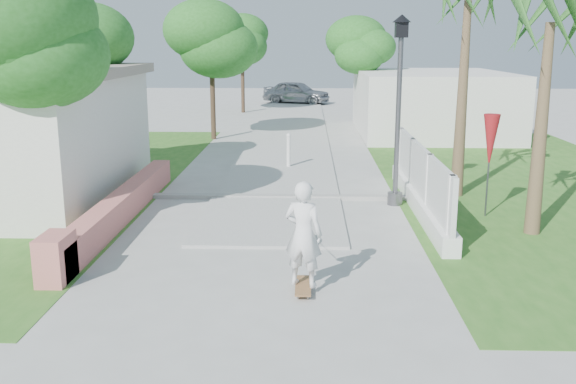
{
  "coord_description": "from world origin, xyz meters",
  "views": [
    {
      "loc": [
        0.78,
        -9.57,
        3.84
      ],
      "look_at": [
        0.43,
        2.07,
        1.1
      ],
      "focal_mm": 40.0,
      "sensor_mm": 36.0,
      "label": 1
    }
  ],
  "objects_px": {
    "patio_umbrella": "(490,142)",
    "bollard": "(289,150)",
    "street_lamp": "(399,104)",
    "parked_car": "(297,92)",
    "dog": "(307,236)",
    "skateboarder": "(300,228)"
  },
  "relations": [
    {
      "from": "bollard",
      "to": "patio_umbrella",
      "type": "bearing_deg",
      "value": -50.09
    },
    {
      "from": "parked_car",
      "to": "bollard",
      "type": "bearing_deg",
      "value": -160.08
    },
    {
      "from": "street_lamp",
      "to": "bollard",
      "type": "xyz_separation_m",
      "value": [
        -2.7,
        4.5,
        -1.84
      ]
    },
    {
      "from": "dog",
      "to": "parked_car",
      "type": "xyz_separation_m",
      "value": [
        -0.73,
        29.11,
        0.49
      ]
    },
    {
      "from": "bollard",
      "to": "dog",
      "type": "bearing_deg",
      "value": -85.67
    },
    {
      "from": "bollard",
      "to": "parked_car",
      "type": "distance_m",
      "value": 21.26
    },
    {
      "from": "skateboarder",
      "to": "patio_umbrella",
      "type": "bearing_deg",
      "value": -117.17
    },
    {
      "from": "patio_umbrella",
      "to": "parked_car",
      "type": "relative_size",
      "value": 0.55
    },
    {
      "from": "bollard",
      "to": "patio_umbrella",
      "type": "distance_m",
      "value": 7.25
    },
    {
      "from": "street_lamp",
      "to": "patio_umbrella",
      "type": "distance_m",
      "value": 2.27
    },
    {
      "from": "parked_car",
      "to": "patio_umbrella",
      "type": "bearing_deg",
      "value": -150.41
    },
    {
      "from": "patio_umbrella",
      "to": "dog",
      "type": "height_order",
      "value": "patio_umbrella"
    },
    {
      "from": "skateboarder",
      "to": "parked_car",
      "type": "xyz_separation_m",
      "value": [
        -0.61,
        30.59,
        -0.1
      ]
    },
    {
      "from": "street_lamp",
      "to": "patio_umbrella",
      "type": "relative_size",
      "value": 1.93
    },
    {
      "from": "bollard",
      "to": "skateboarder",
      "type": "relative_size",
      "value": 0.38
    },
    {
      "from": "street_lamp",
      "to": "dog",
      "type": "relative_size",
      "value": 7.45
    },
    {
      "from": "parked_car",
      "to": "skateboarder",
      "type": "bearing_deg",
      "value": -159.3
    },
    {
      "from": "skateboarder",
      "to": "parked_car",
      "type": "relative_size",
      "value": 0.68
    },
    {
      "from": "bollard",
      "to": "skateboarder",
      "type": "distance_m",
      "value": 9.34
    },
    {
      "from": "dog",
      "to": "street_lamp",
      "type": "bearing_deg",
      "value": 44.24
    },
    {
      "from": "street_lamp",
      "to": "parked_car",
      "type": "distance_m",
      "value": 25.97
    },
    {
      "from": "patio_umbrella",
      "to": "bollard",
      "type": "bearing_deg",
      "value": 129.91
    }
  ]
}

